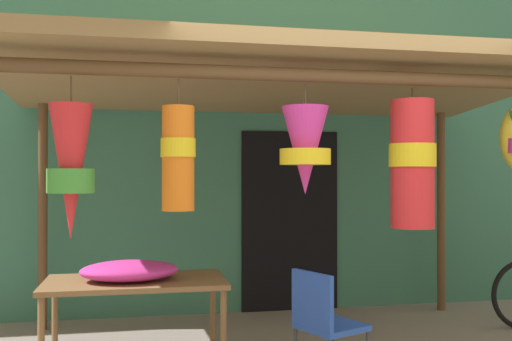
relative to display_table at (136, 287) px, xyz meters
The scene contains 5 objects.
shop_facade 2.72m from the display_table, 49.49° to the left, with size 12.42×0.29×4.25m.
market_stall_canopy 1.99m from the display_table, ahead, with size 4.75×2.49×2.50m.
display_table is the anchor object (origin of this frame).
flower_heap_on_table 0.16m from the display_table, 121.21° to the right, with size 0.76×0.54×0.16m.
folding_chair 1.54m from the display_table, 32.49° to the right, with size 0.53×0.53×0.84m.
Camera 1 is at (-1.43, -3.95, 1.51)m, focal length 40.79 mm.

